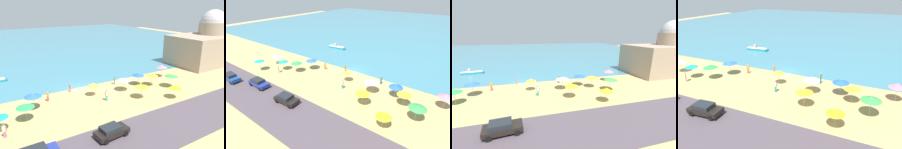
# 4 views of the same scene
# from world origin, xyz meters

# --- Properties ---
(ground_plane) EXTENTS (160.00, 160.00, 0.00)m
(ground_plane) POSITION_xyz_m (0.00, 0.00, 0.00)
(ground_plane) COLOR tan
(sea) EXTENTS (150.00, 110.00, 0.05)m
(sea) POSITION_xyz_m (0.00, 55.00, 0.03)
(sea) COLOR teal
(sea) RESTS_ON ground_plane
(coastal_road) EXTENTS (80.00, 8.00, 0.06)m
(coastal_road) POSITION_xyz_m (0.00, -18.00, 0.03)
(coastal_road) COLOR #4E434B
(coastal_road) RESTS_ON ground_plane
(beach_umbrella_0) EXTENTS (2.39, 2.39, 2.42)m
(beach_umbrella_0) POSITION_xyz_m (6.69, -5.59, 2.16)
(beach_umbrella_0) COLOR #B2B2B7
(beach_umbrella_0) RESTS_ON ground_plane
(beach_umbrella_1) EXTENTS (2.44, 2.44, 2.53)m
(beach_umbrella_1) POSITION_xyz_m (14.95, -8.54, 2.25)
(beach_umbrella_1) COLOR #B2B2B7
(beach_umbrella_1) RESTS_ON ground_plane
(beach_umbrella_2) EXTENTS (2.12, 2.12, 2.61)m
(beach_umbrella_2) POSITION_xyz_m (-17.31, -11.77, 2.31)
(beach_umbrella_2) COLOR #B2B2B7
(beach_umbrella_2) RESTS_ON ground_plane
(beach_umbrella_3) EXTENTS (2.22, 2.22, 2.39)m
(beach_umbrella_3) POSITION_xyz_m (12.44, -6.10, 2.12)
(beach_umbrella_3) COLOR #B2B2B7
(beach_umbrella_3) RESTS_ON ground_plane
(beach_umbrella_4) EXTENTS (2.33, 2.33, 2.39)m
(beach_umbrella_4) POSITION_xyz_m (10.57, -4.44, 2.06)
(beach_umbrella_4) COLOR #B2B2B7
(beach_umbrella_4) RESTS_ON ground_plane
(beach_umbrella_5) EXTENTS (2.34, 2.34, 2.22)m
(beach_umbrella_5) POSITION_xyz_m (-17.48, -7.19, 1.95)
(beach_umbrella_5) COLOR #B2B2B7
(beach_umbrella_5) RESTS_ON ground_plane
(beach_umbrella_6) EXTENTS (2.15, 2.15, 2.38)m
(beach_umbrella_6) POSITION_xyz_m (-13.36, -8.46, 2.08)
(beach_umbrella_6) COLOR #B2B2B7
(beach_umbrella_6) RESTS_ON ground_plane
(beach_umbrella_7) EXTENTS (2.24, 2.24, 2.38)m
(beach_umbrella_7) POSITION_xyz_m (7.18, -9.64, 2.13)
(beach_umbrella_7) COLOR #B2B2B7
(beach_umbrella_7) RESTS_ON ground_plane
(beach_umbrella_8) EXTENTS (1.85, 1.85, 2.28)m
(beach_umbrella_8) POSITION_xyz_m (0.97, -4.69, 1.99)
(beach_umbrella_8) COLOR #B2B2B7
(beach_umbrella_8) RESTS_ON ground_plane
(beach_umbrella_9) EXTENTS (2.45, 2.45, 2.46)m
(beach_umbrella_9) POSITION_xyz_m (-8.58, -4.54, 2.17)
(beach_umbrella_9) COLOR #B2B2B7
(beach_umbrella_9) RESTS_ON ground_plane
(beach_umbrella_10) EXTENTS (2.32, 2.32, 2.50)m
(beach_umbrella_10) POSITION_xyz_m (-10.17, -7.47, 2.18)
(beach_umbrella_10) COLOR #B2B2B7
(beach_umbrella_10) RESTS_ON ground_plane
(beach_umbrella_11) EXTENTS (2.17, 2.17, 2.61)m
(beach_umbrella_11) POSITION_xyz_m (17.67, -3.32, 2.28)
(beach_umbrella_11) COLOR #B2B2B7
(beach_umbrella_11) RESTS_ON ground_plane
(beach_umbrella_12) EXTENTS (2.06, 2.06, 2.29)m
(beach_umbrella_12) POSITION_xyz_m (11.81, -12.46, 1.95)
(beach_umbrella_12) COLOR #B2B2B7
(beach_umbrella_12) RESTS_ON ground_plane
(bather_0) EXTENTS (0.57, 0.26, 1.82)m
(bather_0) POSITION_xyz_m (1.91, -7.50, 1.03)
(bather_0) COLOR teal
(bather_0) RESTS_ON ground_plane
(bather_1) EXTENTS (0.35, 0.52, 1.82)m
(bather_1) POSITION_xyz_m (6.93, -1.90, 1.03)
(bather_1) COLOR #2973BB
(bather_1) RESTS_ON ground_plane
(bather_2) EXTENTS (0.48, 0.39, 1.66)m
(bather_2) POSITION_xyz_m (-6.06, -2.86, 0.93)
(bather_2) COLOR #F73D43
(bather_2) RESTS_ON ground_plane
(bather_3) EXTENTS (0.25, 0.57, 1.65)m
(bather_3) POSITION_xyz_m (-1.73, -1.19, 0.92)
(bather_3) COLOR pink
(bather_3) RESTS_ON ground_plane
(bather_4) EXTENTS (0.53, 0.34, 1.75)m
(bather_4) POSITION_xyz_m (-13.07, -10.11, 0.98)
(bather_4) COLOR pink
(bather_4) RESTS_ON ground_plane
(parked_car_0) EXTENTS (4.13, 2.21, 1.41)m
(parked_car_0) POSITION_xyz_m (-2.69, -16.42, 0.81)
(parked_car_0) COLOR black
(parked_car_0) RESTS_ON coastal_road
(parked_car_1) EXTENTS (4.46, 1.88, 1.44)m
(parked_car_1) POSITION_xyz_m (-17.50, -18.03, 0.83)
(parked_car_1) COLOR navy
(parked_car_1) RESTS_ON coastal_road
(parked_car_2) EXTENTS (4.28, 1.91, 1.44)m
(parked_car_2) POSITION_xyz_m (-10.99, -16.06, 0.82)
(parked_car_2) COLOR navy
(parked_car_2) RESTS_ON coastal_road
(skiff_nearshore) EXTENTS (5.39, 1.89, 1.36)m
(skiff_nearshore) POSITION_xyz_m (-13.05, 10.94, 0.39)
(skiff_nearshore) COLOR teal
(skiff_nearshore) RESTS_ON sea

